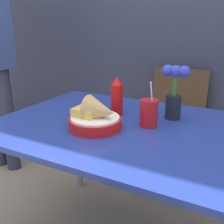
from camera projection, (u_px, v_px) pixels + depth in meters
wall_window at (181, 7)px, 1.80m from camera, size 7.00×0.06×2.60m
dining_table at (124, 142)px, 1.19m from camera, size 1.19×0.85×0.73m
chair_far_window at (175, 118)px, 1.86m from camera, size 0.40×0.40×0.87m
food_basket at (97, 117)px, 1.09m from camera, size 0.23×0.23×0.15m
ketchup_bottle at (117, 96)px, 1.26m from camera, size 0.06×0.06×0.20m
drink_cup at (149, 114)px, 1.12m from camera, size 0.08×0.08×0.21m
flower_vase at (174, 92)px, 1.19m from camera, size 0.13×0.07×0.26m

